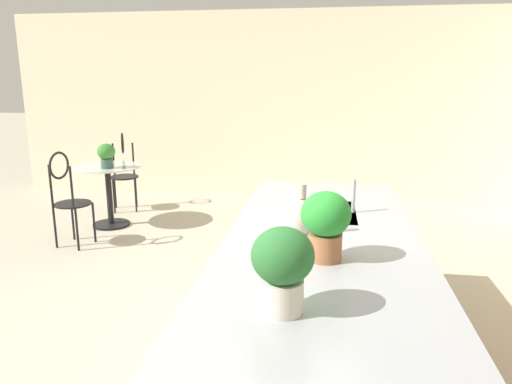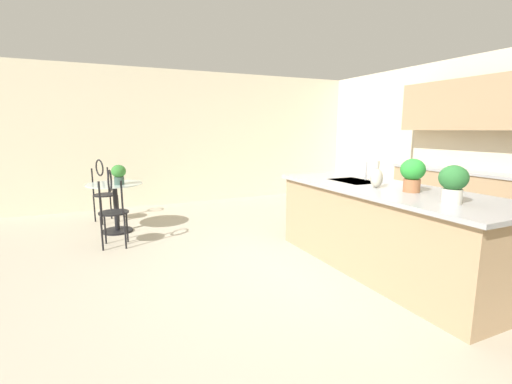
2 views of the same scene
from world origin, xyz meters
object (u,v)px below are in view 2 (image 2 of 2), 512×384
Objects in this scene: bistro_table at (116,203)px; chair_by_island at (113,205)px; chair_near_window at (103,188)px; potted_plant_on_table at (119,173)px; vase_on_counter at (377,177)px; potted_plant_counter_far at (453,182)px; potted_plant_counter_near at (413,173)px.

chair_by_island is (0.77, -0.08, 0.13)m from bistro_table.
chair_near_window is at bearing -169.71° from bistro_table.
vase_on_counter reaches higher than potted_plant_on_table.
chair_near_window and chair_by_island have the same top height.
vase_on_counter is at bearing 36.66° from chair_near_window.
potted_plant_counter_near is at bearing 164.82° from potted_plant_counter_far.
potted_plant_on_table is at bearing -137.40° from vase_on_counter.
chair_by_island is 3.25m from vase_on_counter.
potted_plant_on_table is 3.91m from potted_plant_counter_near.
potted_plant_counter_far reaches higher than potted_plant_on_table.
vase_on_counter is at bearing 42.00° from bistro_table.
bistro_table is at bearing -139.96° from potted_plant_counter_near.
potted_plant_counter_far is 1.13× the size of vase_on_counter.
chair_by_island is at bearing -130.97° from potted_plant_counter_near.
chair_by_island is at bearing -138.68° from potted_plant_counter_far.
chair_near_window is at bearing -144.61° from potted_plant_counter_near.
potted_plant_counter_far is at bearing 34.16° from potted_plant_on_table.
potted_plant_on_table is at bearing 12.78° from chair_near_window.
bistro_table is 2.40× the size of potted_plant_counter_near.
chair_near_window is 1.00× the size of chair_by_island.
vase_on_counter is at bearing -159.68° from potted_plant_counter_near.
vase_on_counter is at bearing 42.60° from potted_plant_on_table.
potted_plant_counter_far reaches higher than chair_by_island.
potted_plant_counter_near reaches higher than vase_on_counter.
chair_near_window is 5.13m from potted_plant_counter_far.
chair_near_window is 3.13× the size of potted_plant_counter_near.
potted_plant_counter_near is 0.57m from potted_plant_counter_far.
potted_plant_counter_near is 1.02× the size of potted_plant_counter_far.
potted_plant_on_table is (0.13, 0.06, 0.46)m from bistro_table.
potted_plant_on_table is 0.87× the size of potted_plant_counter_near.
potted_plant_on_table is (0.89, 0.20, 0.33)m from chair_near_window.
potted_plant_counter_far is (3.52, 2.39, 0.20)m from potted_plant_on_table.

